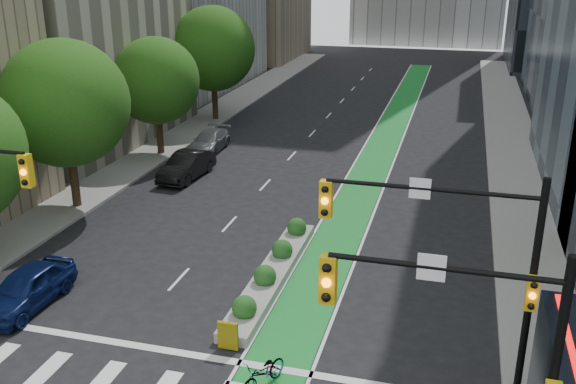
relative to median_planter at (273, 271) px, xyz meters
The scene contains 14 objects.
ground 7.15m from the median_planter, 99.68° to the right, with size 160.00×160.00×0.00m, color black.
sidewalk_left 22.18m from the median_planter, 125.89° to the left, with size 3.60×90.00×0.15m, color gray.
sidewalk_right 20.86m from the median_planter, 59.45° to the left, with size 3.60×90.00×0.15m, color gray.
bike_lane_paint 23.04m from the median_planter, 85.52° to the left, with size 2.20×70.00×0.01m, color #17802B.
tree_mid 14.16m from the median_planter, 157.87° to the left, with size 6.40×6.40×8.78m.
tree_midfar 19.84m from the median_planter, 129.19° to the left, with size 5.60×5.60×7.76m.
tree_far 28.29m from the median_planter, 116.05° to the left, with size 6.60×6.60×9.00m.
signal_right 10.89m from the median_planter, 41.32° to the right, with size 5.82×0.51×7.20m.
signal_far_right 14.22m from the median_planter, 54.91° to the right, with size 4.82×0.51×7.20m.
median_planter is the anchor object (origin of this frame).
bicycle 7.07m from the median_planter, 75.72° to the right, with size 0.68×1.96×1.03m, color gray.
parked_car_left_near 9.43m from the median_planter, 151.55° to the right, with size 1.79×4.44×1.51m, color #0B1745.
parked_car_left_mid 13.88m from the median_planter, 128.08° to the left, with size 1.64×4.70×1.55m, color black.
parked_car_left_far 19.14m from the median_planter, 119.51° to the left, with size 1.90×4.68×1.36m, color #545658.
Camera 1 is at (7.96, -15.43, 12.41)m, focal length 40.00 mm.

